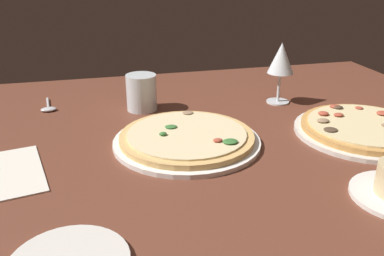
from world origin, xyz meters
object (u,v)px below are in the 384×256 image
Objects in this scene: pizza_main at (187,138)px; wine_glass_far at (281,60)px; water_glass at (142,95)px; paper_menu at (3,174)px; spoon at (48,108)px; pizza_side at (365,129)px.

pizza_main is 38.18cm from wine_glass_far.
pizza_main is at bearing 105.05° from water_glass.
paper_menu is (29.87, 28.85, -3.89)cm from water_glass.
spoon reaches higher than paper_menu.
pizza_side reaches higher than spoon.
wine_glass_far is (-30.54, -20.35, 10.53)cm from pizza_main.
pizza_main is 36.64cm from paper_menu.
pizza_main is 3.39× the size of water_glass.
wine_glass_far reaches higher than spoon.
paper_menu is (36.27, 5.04, -1.07)cm from pizza_main.
water_glass reaches higher than paper_menu.
paper_menu is (66.81, 25.39, -11.60)cm from wine_glass_far.
pizza_main reaches higher than paper_menu.
pizza_main is 24.82cm from water_glass.
pizza_side is 2.79× the size of spoon.
wine_glass_far is at bearing 171.16° from spoon.
water_glass is (6.40, -23.81, 2.82)cm from pizza_main.
wine_glass_far is 72.41cm from paper_menu.
spoon is at bearing -14.11° from water_glass.
water_glass is (36.94, -3.46, -7.71)cm from wine_glass_far.
pizza_side is 1.91× the size of wine_glass_far.
pizza_main is at bearing 33.68° from wine_glass_far.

